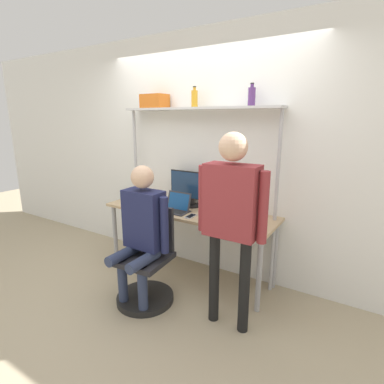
% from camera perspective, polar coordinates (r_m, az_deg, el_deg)
% --- Properties ---
extents(ground_plane, '(12.00, 12.00, 0.00)m').
position_cam_1_polar(ground_plane, '(3.39, -3.67, -17.52)').
color(ground_plane, tan).
extents(wall_back, '(8.00, 0.06, 2.70)m').
position_cam_1_polar(wall_back, '(3.47, 2.26, 7.01)').
color(wall_back, white).
rests_on(wall_back, ground_plane).
extents(desk, '(1.95, 0.60, 0.78)m').
position_cam_1_polar(desk, '(3.34, -0.66, -4.82)').
color(desk, tan).
rests_on(desk, ground_plane).
extents(shelf_unit, '(1.85, 0.23, 1.88)m').
position_cam_1_polar(shelf_unit, '(3.31, 0.97, 10.56)').
color(shelf_unit, silver).
rests_on(shelf_unit, ground_plane).
extents(monitor, '(0.59, 0.21, 0.40)m').
position_cam_1_polar(monitor, '(3.41, 0.05, 0.86)').
color(monitor, black).
rests_on(monitor, desk).
extents(laptop, '(0.29, 0.21, 0.20)m').
position_cam_1_polar(laptop, '(3.26, -2.87, -2.69)').
color(laptop, '#333338').
rests_on(laptop, desk).
extents(cell_phone, '(0.07, 0.15, 0.01)m').
position_cam_1_polar(cell_phone, '(3.09, -0.23, -4.64)').
color(cell_phone, silver).
rests_on(cell_phone, desk).
extents(office_chair, '(0.56, 0.56, 0.93)m').
position_cam_1_polar(office_chair, '(3.08, -8.60, -14.93)').
color(office_chair, black).
rests_on(office_chair, ground_plane).
extents(person_seated, '(0.55, 0.47, 1.35)m').
position_cam_1_polar(person_seated, '(2.84, -9.58, -6.22)').
color(person_seated, '#2D3856').
rests_on(person_seated, ground_plane).
extents(person_standing, '(0.60, 0.23, 1.67)m').
position_cam_1_polar(person_standing, '(2.41, 7.49, -3.05)').
color(person_standing, black).
rests_on(person_standing, ground_plane).
extents(bottle_purple, '(0.07, 0.07, 0.21)m').
position_cam_1_polar(bottle_purple, '(3.05, 11.31, 17.45)').
color(bottle_purple, '#593372').
rests_on(bottle_purple, shelf_unit).
extents(bottle_amber, '(0.07, 0.07, 0.21)m').
position_cam_1_polar(bottle_amber, '(3.33, 0.48, 17.40)').
color(bottle_amber, gold).
rests_on(bottle_amber, shelf_unit).
extents(storage_box, '(0.29, 0.21, 0.15)m').
position_cam_1_polar(storage_box, '(3.64, -7.13, 16.79)').
color(storage_box, '#D1661E').
rests_on(storage_box, shelf_unit).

